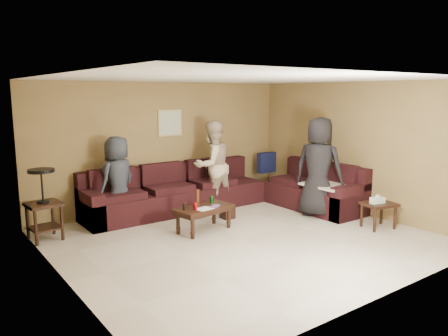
% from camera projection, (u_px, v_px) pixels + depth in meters
% --- Properties ---
extents(room, '(5.60, 5.50, 2.50)m').
position_uv_depth(room, '(244.00, 135.00, 6.65)').
color(room, beige).
rests_on(room, ground).
extents(sectional_sofa, '(4.65, 2.90, 0.97)m').
position_uv_depth(sectional_sofa, '(227.00, 194.00, 8.56)').
color(sectional_sofa, black).
rests_on(sectional_sofa, ground).
extents(coffee_table, '(1.06, 0.65, 0.70)m').
position_uv_depth(coffee_table, '(203.00, 210.00, 7.28)').
color(coffee_table, black).
rests_on(coffee_table, ground).
extents(end_table_left, '(0.53, 0.53, 1.13)m').
position_uv_depth(end_table_left, '(43.00, 203.00, 6.80)').
color(end_table_left, black).
rests_on(end_table_left, ground).
extents(side_table_right, '(0.63, 0.56, 0.59)m').
position_uv_depth(side_table_right, '(378.00, 206.00, 7.43)').
color(side_table_right, black).
rests_on(side_table_right, ground).
extents(waste_bin, '(0.22, 0.22, 0.26)m').
position_uv_depth(waste_bin, '(227.00, 211.00, 8.04)').
color(waste_bin, black).
rests_on(waste_bin, ground).
extents(wall_art, '(0.52, 0.04, 0.52)m').
position_uv_depth(wall_art, '(170.00, 123.00, 8.68)').
color(wall_art, tan).
rests_on(wall_art, ground).
extents(person_left, '(0.89, 0.75, 1.55)m').
position_uv_depth(person_left, '(118.00, 180.00, 7.69)').
color(person_left, '#282E38').
rests_on(person_left, ground).
extents(person_middle, '(0.91, 0.75, 1.76)m').
position_uv_depth(person_middle, '(212.00, 165.00, 8.63)').
color(person_middle, '#C2AF90').
rests_on(person_middle, ground).
extents(person_right, '(0.89, 1.07, 1.86)m').
position_uv_depth(person_right, '(319.00, 167.00, 8.08)').
color(person_right, black).
rests_on(person_right, ground).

